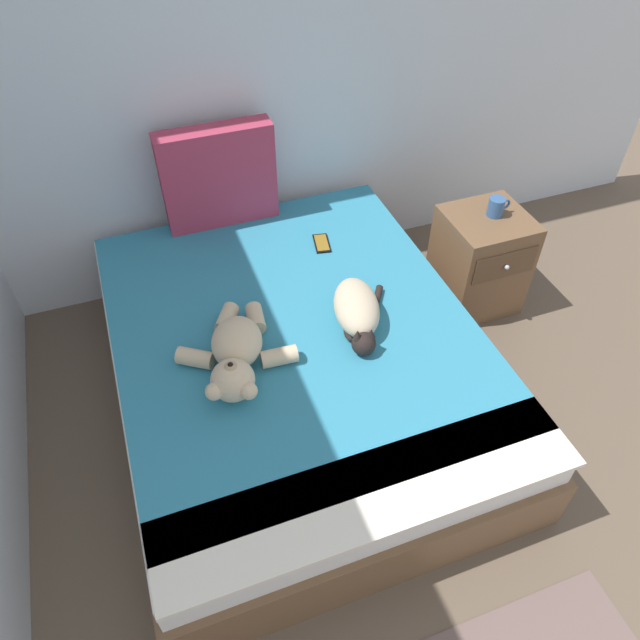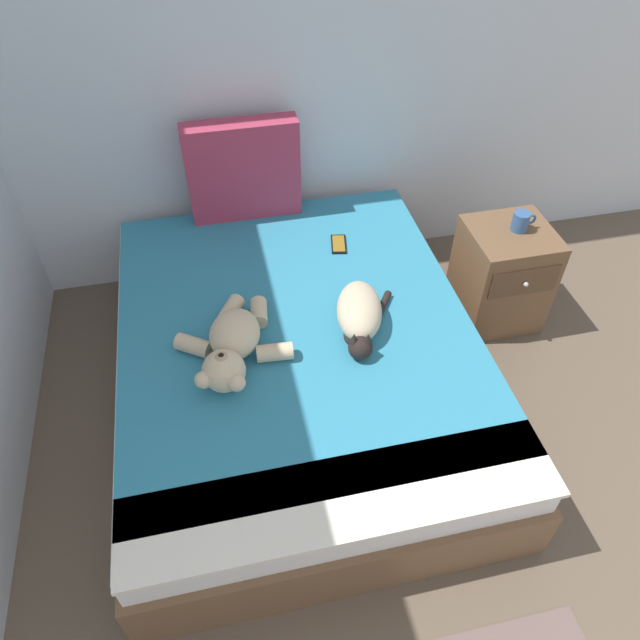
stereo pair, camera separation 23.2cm
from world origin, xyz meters
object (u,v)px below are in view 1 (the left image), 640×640
Objects in this scene: bed at (297,365)px; cell_phone at (322,243)px; mug at (496,207)px; nightstand at (480,261)px; cat at (357,311)px; patterned_cushion at (219,177)px; teddy_bear at (236,354)px.

cell_phone is at bearing 58.82° from bed.
nightstand is at bearing -159.22° from mug.
cat is (0.26, -0.06, 0.30)m from bed.
nightstand reaches higher than bed.
patterned_cushion is 0.60m from cell_phone.
bed is 12.23× the size of cell_phone.
cat is 0.58m from cell_phone.
patterned_cushion is 1.04m from teddy_bear.
patterned_cushion is at bearing 95.93° from bed.
teddy_bear is at bearing -133.01° from cell_phone.
cell_phone is (0.40, -0.37, -0.25)m from patterned_cushion.
cat is 0.99m from mug.
bed is 1.17m from nightstand.
mug is at bearing 23.12° from cat.
teddy_bear is at bearing -100.65° from patterned_cushion.
patterned_cushion reaches higher than mug.
teddy_bear is 4.70× the size of mug.
cell_phone is at bearing 166.49° from nightstand.
patterned_cushion reaches higher than cell_phone.
cat is 0.98m from nightstand.
patterned_cushion reaches higher than cat.
bed is 0.65m from cell_phone.
nightstand is (0.87, 0.37, -0.25)m from cat.
mug reaches higher than teddy_bear.
teddy_bear is at bearing -162.73° from nightstand.
teddy_bear is 3.54× the size of cell_phone.
teddy_bear is (-0.54, -0.07, 0.01)m from cat.
cell_phone is (0.05, 0.57, -0.07)m from cat.
nightstand is 0.32m from mug.
teddy_bear is at bearing -162.65° from mug.
nightstand is (0.82, -0.20, -0.19)m from cell_phone.
teddy_bear is 0.87m from cell_phone.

